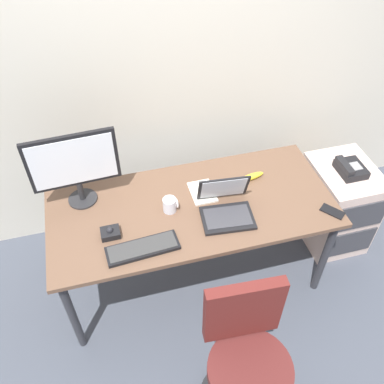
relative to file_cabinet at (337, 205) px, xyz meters
The scene contains 14 objects.
ground_plane 1.20m from the file_cabinet, behind, with size 8.00×8.00×0.00m, color #434954.
back_wall 1.69m from the file_cabinet, 150.15° to the left, with size 6.00×0.10×2.80m, color beige.
desk 1.19m from the file_cabinet, behind, with size 1.77×0.79×0.73m.
file_cabinet is the anchor object (origin of this frame).
desk_phone 0.38m from the file_cabinet, 116.78° to the right, with size 0.17×0.20×0.09m.
office_chair 1.47m from the file_cabinet, 138.08° to the right, with size 0.52×0.52×0.95m.
monitor_main 1.93m from the file_cabinet, behind, with size 0.52×0.18×0.50m.
keyboard 1.59m from the file_cabinet, 167.19° to the right, with size 0.42×0.16×0.03m.
laptop 1.08m from the file_cabinet, 168.52° to the right, with size 0.34×0.32×0.23m.
trackball_mouse 1.72m from the file_cabinet, behind, with size 0.11×0.09×0.07m.
coffee_mug 1.36m from the file_cabinet, behind, with size 0.09×0.08×0.09m.
paper_notepad 1.13m from the file_cabinet, behind, with size 0.15×0.21×0.01m, color white.
cell_phone 0.63m from the file_cabinet, 132.80° to the right, with size 0.07×0.14×0.01m, color black.
banana 0.82m from the file_cabinet, behind, with size 0.19×0.04×0.04m, color yellow.
Camera 1 is at (-0.46, -1.72, 2.62)m, focal length 39.09 mm.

